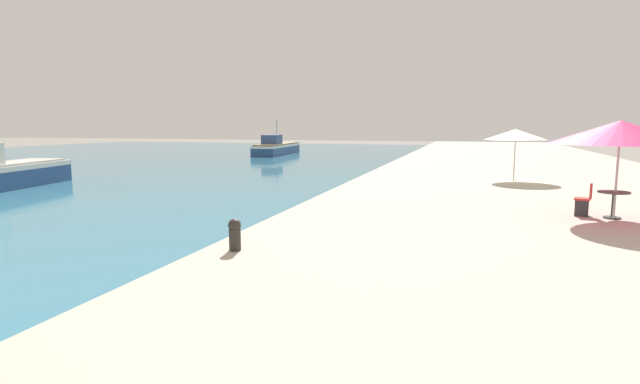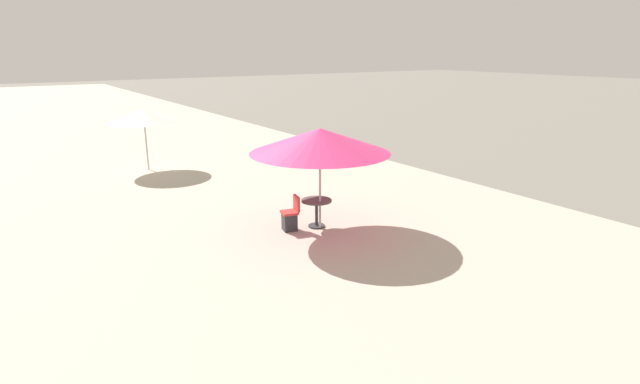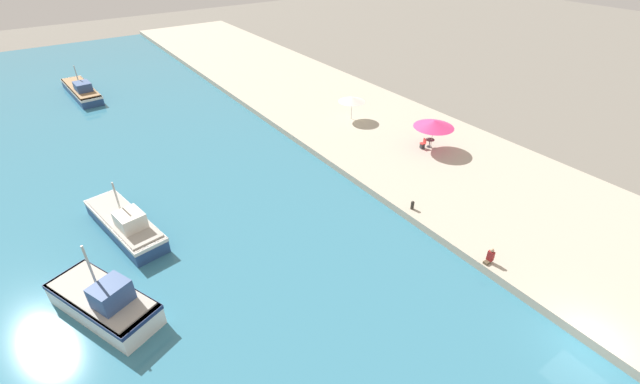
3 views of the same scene
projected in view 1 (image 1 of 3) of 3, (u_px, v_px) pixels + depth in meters
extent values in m
cube|color=teal|center=(50.00, 163.00, 41.03)|extent=(56.00, 90.00, 0.04)
cube|color=#BCB29E|center=(518.00, 171.00, 30.62)|extent=(16.00, 90.00, 0.61)
cube|color=navy|center=(0.00, 177.00, 24.28)|extent=(3.62, 8.30, 1.14)
cube|color=silver|center=(0.00, 168.00, 24.22)|extent=(3.67, 8.38, 0.25)
cube|color=navy|center=(277.00, 149.00, 52.46)|extent=(3.04, 9.90, 1.03)
cube|color=silver|center=(277.00, 146.00, 52.41)|extent=(3.09, 10.00, 0.25)
cube|color=#99754C|center=(277.00, 144.00, 52.38)|extent=(2.79, 9.11, 0.10)
cube|color=#334C7F|center=(272.00, 139.00, 50.66)|extent=(1.77, 2.26, 0.93)
cylinder|color=#B7B2A8|center=(277.00, 132.00, 52.21)|extent=(0.12, 0.12, 2.48)
cylinder|color=#B7B7B7|center=(616.00, 179.00, 13.28)|extent=(0.06, 0.06, 2.17)
cone|color=#E5387A|center=(620.00, 132.00, 13.11)|extent=(3.55, 3.55, 0.62)
cylinder|color=#B7B7B7|center=(514.00, 159.00, 22.60)|extent=(0.06, 0.06, 2.01)
cone|color=white|center=(516.00, 134.00, 22.46)|extent=(2.71, 2.71, 0.47)
cylinder|color=#333338|center=(612.00, 218.00, 13.59)|extent=(0.44, 0.44, 0.04)
cylinder|color=#333338|center=(613.00, 206.00, 13.55)|extent=(0.08, 0.08, 0.70)
cylinder|color=#4C4742|center=(614.00, 192.00, 13.50)|extent=(0.80, 0.80, 0.04)
cube|color=#2D2D33|center=(582.00, 208.00, 13.93)|extent=(0.41, 0.41, 0.45)
cube|color=red|center=(582.00, 199.00, 13.90)|extent=(0.48, 0.48, 0.06)
cube|color=red|center=(591.00, 191.00, 13.77)|extent=(0.15, 0.40, 0.40)
cylinder|color=#2D2823|center=(235.00, 240.00, 10.10)|extent=(0.24, 0.24, 0.45)
sphere|color=#2D2823|center=(235.00, 225.00, 10.06)|extent=(0.26, 0.26, 0.26)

